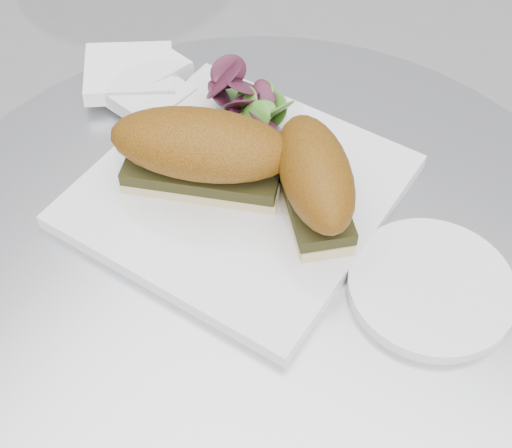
{
  "coord_description": "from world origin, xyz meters",
  "views": [
    {
      "loc": [
        0.2,
        -0.35,
        1.27
      ],
      "look_at": [
        -0.01,
        0.01,
        0.77
      ],
      "focal_mm": 50.0,
      "sensor_mm": 36.0,
      "label": 1
    }
  ],
  "objects": [
    {
      "name": "plate",
      "position": [
        -0.06,
        0.06,
        0.74
      ],
      "size": [
        0.29,
        0.29,
        0.02
      ],
      "primitive_type": "cube",
      "rotation": [
        0.0,
        0.0,
        -0.05
      ],
      "color": "white",
      "rests_on": "table"
    },
    {
      "name": "table",
      "position": [
        0.0,
        0.0,
        0.49
      ],
      "size": [
        0.7,
        0.7,
        0.73
      ],
      "color": "#A5A7AC",
      "rests_on": "ground"
    },
    {
      "name": "saucer",
      "position": [
        0.15,
        0.05,
        0.74
      ],
      "size": [
        0.15,
        0.15,
        0.01
      ],
      "primitive_type": "cylinder",
      "color": "white",
      "rests_on": "table"
    },
    {
      "name": "sandwich_left",
      "position": [
        -0.09,
        0.05,
        0.79
      ],
      "size": [
        0.19,
        0.14,
        0.08
      ],
      "rotation": [
        0.0,
        0.0,
        0.34
      ],
      "color": "tan",
      "rests_on": "plate"
    },
    {
      "name": "napkin",
      "position": [
        -0.24,
        0.14,
        0.74
      ],
      "size": [
        0.17,
        0.17,
        0.02
      ],
      "primitive_type": null,
      "rotation": [
        0.0,
        0.0,
        0.34
      ],
      "color": "white",
      "rests_on": "table"
    },
    {
      "name": "salad",
      "position": [
        -0.1,
        0.14,
        0.77
      ],
      "size": [
        0.11,
        0.11,
        0.05
      ],
      "primitive_type": null,
      "color": "#589430",
      "rests_on": "plate"
    },
    {
      "name": "sandwich_right",
      "position": [
        0.02,
        0.07,
        0.79
      ],
      "size": [
        0.14,
        0.15,
        0.08
      ],
      "rotation": [
        0.0,
        0.0,
        -0.85
      ],
      "color": "tan",
      "rests_on": "plate"
    }
  ]
}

